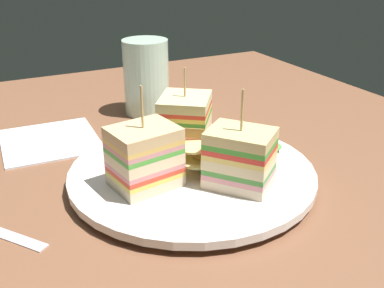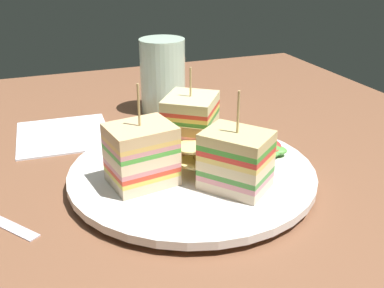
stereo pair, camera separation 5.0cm
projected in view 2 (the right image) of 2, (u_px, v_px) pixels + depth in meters
ground_plane at (192, 188)px, 51.96cm from camera, size 103.41×86.81×1.80cm
plate at (192, 173)px, 51.19cm from camera, size 27.39×27.39×1.61cm
sandwich_wedge_0 at (236, 161)px, 45.91cm from camera, size 8.21×7.96×10.36cm
sandwich_wedge_1 at (190, 122)px, 55.12cm from camera, size 8.62×8.44×9.95cm
sandwich_wedge_2 at (142, 155)px, 46.79cm from camera, size 6.28×7.30×10.75cm
chip_pile at (202, 156)px, 50.18cm from camera, size 8.16×7.88×3.55cm
salad_garnish at (265, 147)px, 54.83cm from camera, size 7.72×5.00×1.36cm
napkin at (63, 134)px, 63.40cm from camera, size 13.54×12.91×0.50cm
drinking_glass at (163, 81)px, 70.74cm from camera, size 6.92×6.92×11.40cm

